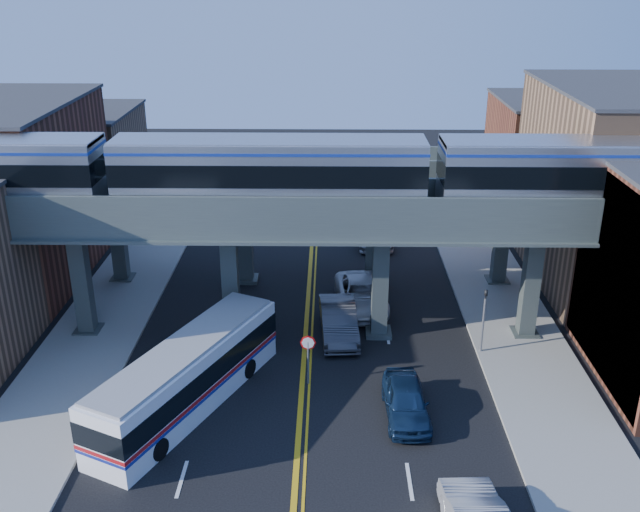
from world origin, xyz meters
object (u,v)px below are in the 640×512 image
(traffic_signal, at_px, (484,314))
(car_lane_d, at_px, (375,230))
(car_lane_b, at_px, (338,321))
(car_lane_c, at_px, (361,294))
(transit_bus, at_px, (188,376))
(stop_sign, at_px, (308,352))
(car_lane_a, at_px, (406,401))
(transit_train, at_px, (270,170))

(traffic_signal, bearing_deg, car_lane_d, 105.99)
(traffic_signal, bearing_deg, car_lane_b, 165.95)
(car_lane_c, bearing_deg, transit_bus, -134.03)
(stop_sign, bearing_deg, car_lane_a, -30.32)
(transit_train, xyz_separation_m, stop_sign, (2.04, -5.00, -7.55))
(transit_train, height_order, stop_sign, transit_train)
(car_lane_a, height_order, car_lane_c, car_lane_c)
(car_lane_a, bearing_deg, car_lane_b, 109.55)
(traffic_signal, height_order, car_lane_a, traffic_signal)
(stop_sign, bearing_deg, transit_bus, -160.61)
(stop_sign, relative_size, car_lane_a, 0.56)
(car_lane_a, bearing_deg, traffic_signal, 49.49)
(transit_bus, height_order, car_lane_d, transit_bus)
(transit_train, bearing_deg, car_lane_b, -2.39)
(transit_train, height_order, car_lane_c, transit_train)
(car_lane_a, bearing_deg, car_lane_d, 88.46)
(traffic_signal, bearing_deg, stop_sign, -161.37)
(transit_bus, relative_size, car_lane_d, 1.89)
(stop_sign, height_order, traffic_signal, traffic_signal)
(transit_bus, distance_m, car_lane_c, 13.21)
(transit_train, bearing_deg, car_lane_d, 66.04)
(transit_train, bearing_deg, traffic_signal, -10.36)
(stop_sign, xyz_separation_m, car_lane_d, (4.26, 19.17, -0.86))
(car_lane_d, bearing_deg, car_lane_c, -97.39)
(stop_sign, relative_size, traffic_signal, 0.64)
(stop_sign, distance_m, car_lane_c, 8.88)
(stop_sign, bearing_deg, car_lane_c, 70.96)
(transit_bus, bearing_deg, car_lane_c, -13.59)
(traffic_signal, relative_size, transit_bus, 0.35)
(stop_sign, bearing_deg, traffic_signal, 18.63)
(car_lane_a, distance_m, car_lane_d, 21.78)
(transit_train, relative_size, stop_sign, 18.34)
(car_lane_b, height_order, car_lane_d, car_lane_d)
(transit_bus, xyz_separation_m, car_lane_a, (9.86, -0.70, -0.74))
(traffic_signal, xyz_separation_m, car_lane_b, (-7.40, 1.85, -1.41))
(transit_bus, bearing_deg, car_lane_d, 0.72)
(car_lane_c, bearing_deg, stop_sign, -114.09)
(traffic_signal, relative_size, car_lane_c, 0.69)
(transit_train, xyz_separation_m, car_lane_c, (4.92, 3.35, -8.48))
(car_lane_d, bearing_deg, stop_sign, -102.64)
(traffic_signal, bearing_deg, car_lane_a, -128.48)
(car_lane_a, bearing_deg, transit_train, 128.43)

